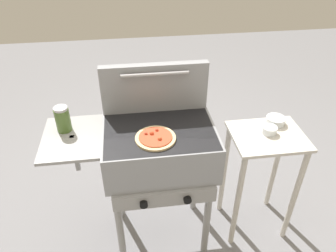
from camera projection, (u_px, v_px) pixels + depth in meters
ground_plane at (161, 231)px, 2.33m from camera, size 8.00×8.00×0.00m
grill at (157, 150)px, 1.90m from camera, size 0.96×0.53×0.90m
grill_lid_open at (155, 88)px, 1.91m from camera, size 0.63×0.08×0.30m
pizza_pepperoni at (155, 138)px, 1.74m from camera, size 0.22×0.22×0.03m
sauce_jar at (63, 119)px, 1.77m from camera, size 0.08×0.08×0.15m
prep_table at (262, 164)px, 2.08m from camera, size 0.44×0.36×0.80m
topping_bowl_near at (275, 121)px, 2.04m from camera, size 0.12×0.12×0.04m
topping_bowl_far at (269, 130)px, 1.95m from camera, size 0.09×0.09×0.04m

